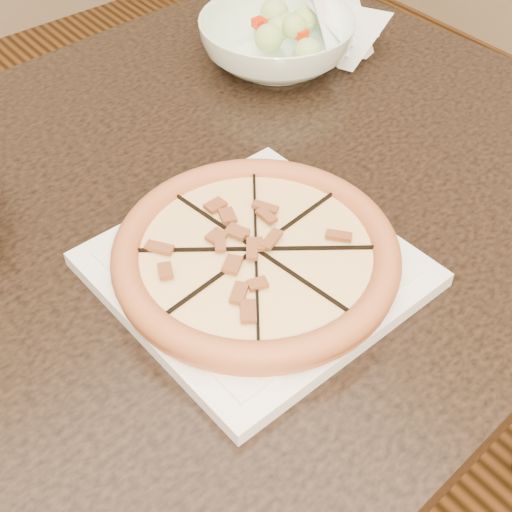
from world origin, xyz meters
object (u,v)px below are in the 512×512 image
at_px(plate, 256,268).
at_px(pizza, 256,253).
at_px(salad_bowl, 277,42).
at_px(dining_table, 141,294).

xyz_separation_m(plate, pizza, (-0.00, 0.00, 0.02)).
relative_size(pizza, salad_bowl, 1.31).
relative_size(dining_table, pizza, 4.56).
distance_m(plate, salad_bowl, 0.47).
bearing_deg(plate, pizza, 178.66).
xyz_separation_m(dining_table, pizza, (0.07, -0.14, 0.14)).
distance_m(dining_table, salad_bowl, 0.46).
distance_m(plate, pizza, 0.02).
bearing_deg(plate, dining_table, 117.42).
height_order(dining_table, pizza, pizza).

